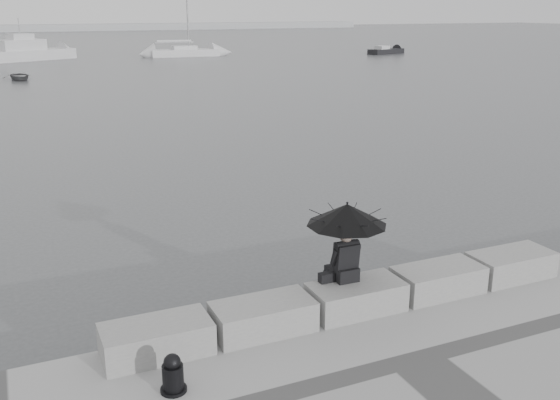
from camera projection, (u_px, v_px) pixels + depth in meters
name	position (u px, v px, depth m)	size (l,w,h in m)	color
ground	(342.00, 325.00, 11.12)	(360.00, 360.00, 0.00)	#424447
stone_block_far_left	(157.00, 339.00, 9.18)	(1.60, 0.80, 0.50)	slate
stone_block_left	(263.00, 317.00, 9.84)	(1.60, 0.80, 0.50)	slate
stone_block_centre	(356.00, 297.00, 10.50)	(1.60, 0.80, 0.50)	slate
stone_block_right	(438.00, 280.00, 11.17)	(1.60, 0.80, 0.50)	slate
stone_block_far_right	(511.00, 265.00, 11.83)	(1.60, 0.80, 0.50)	slate
seated_person	(347.00, 222.00, 10.28)	(1.34, 1.34, 1.39)	black
bag	(326.00, 277.00, 10.48)	(0.25, 0.15, 0.16)	black
mooring_bollard	(173.00, 376.00, 8.28)	(0.36, 0.36, 0.56)	black
sailboat_right	(185.00, 52.00, 72.38)	(8.00, 2.91, 12.90)	silver
motor_cruiser	(30.00, 52.00, 66.93)	(9.73, 6.85, 4.50)	silver
small_motorboat	(386.00, 51.00, 76.30)	(5.34, 3.00, 1.10)	black
dinghy	(19.00, 77.00, 48.74)	(3.17, 1.34, 0.54)	slate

